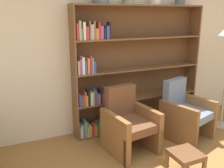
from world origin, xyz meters
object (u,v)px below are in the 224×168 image
bookshelf (127,71)px  bowl_cream (101,0)px  bowl_copper (155,1)px  armchair_leather (129,124)px  footstool (186,157)px  bowl_brass (128,1)px  armchair_cushioned (185,113)px  bowl_olive (180,2)px

bookshelf → bowl_cream: bearing=-177.0°
bowl_copper → armchair_leather: (-0.80, -0.66, -1.75)m
bookshelf → armchair_leather: bearing=-114.8°
armchair_leather → footstool: bearing=104.2°
bowl_brass → armchair_cushioned: (0.73, -0.67, -1.73)m
bowl_olive → footstool: (-0.94, -1.51, -1.89)m
armchair_cushioned → bowl_brass: bearing=-60.1°
bowl_brass → armchair_leather: bearing=-114.2°
bowl_olive → bowl_brass: bearing=180.0°
bookshelf → armchair_leather: size_ratio=2.45×
bookshelf → armchair_leather: 0.97m
bowl_olive → footstool: bowl_olive is taller
bookshelf → armchair_cushioned: (0.71, -0.69, -0.61)m
armchair_cushioned → footstool: size_ratio=2.63×
bookshelf → footstool: bearing=-88.7°
bowl_cream → bowl_copper: (0.95, 0.00, 0.00)m
footstool → bookshelf: bearing=91.3°
bowl_cream → bowl_olive: bearing=0.0°
bowl_brass → armchair_leather: bowl_brass is taller
bowl_olive → footstool: 2.59m
bowl_copper → armchair_leather: size_ratio=0.20×
bowl_olive → armchair_cushioned: size_ratio=0.20×
armchair_leather → footstool: size_ratio=2.63×
bowl_olive → bowl_cream: bearing=180.0°
bowl_copper → armchair_cushioned: bowl_copper is taller
bowl_copper → bowl_olive: bowl_copper is taller
bowl_brass → footstool: (0.06, -1.51, -1.88)m
bowl_brass → bookshelf: bearing=49.6°
bookshelf → bowl_brass: bowl_brass is taller
bookshelf → bowl_copper: 1.24m
bowl_olive → armchair_leather: bearing=-152.8°
footstool → bowl_copper: bearing=73.6°
bowl_cream → armchair_cushioned: bowl_cream is taller
bowl_copper → bowl_olive: 0.49m
bookshelf → bowl_brass: size_ratio=11.20×
bowl_cream → armchair_leather: 1.88m
bowl_olive → armchair_leather: 2.27m
armchair_cushioned → footstool: 1.09m
bowl_olive → armchair_cushioned: (-0.27, -0.67, -1.74)m
bowl_cream → bowl_brass: 0.45m
armchair_leather → armchair_cushioned: 1.03m
bowl_cream → armchair_leather: bowl_cream is taller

